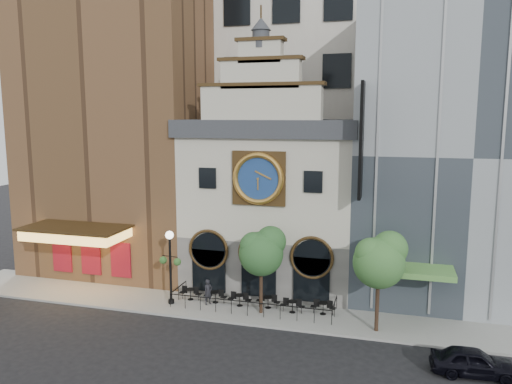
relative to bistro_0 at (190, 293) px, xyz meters
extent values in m
plane|color=black|center=(4.54, -2.78, -0.61)|extent=(120.00, 120.00, 0.00)
cube|color=gray|center=(4.54, -0.28, -0.54)|extent=(44.00, 5.00, 0.15)
cube|color=#605E5B|center=(4.54, 5.22, 1.54)|extent=(12.00, 8.00, 4.00)
cube|color=beige|center=(4.54, 5.22, 7.04)|extent=(12.00, 8.00, 7.00)
cube|color=#2D3035|center=(4.54, 5.22, 11.14)|extent=(12.60, 8.60, 1.20)
cube|color=#362510|center=(4.54, 1.14, 7.94)|extent=(3.60, 0.25, 3.60)
cylinder|color=navy|center=(4.54, 1.00, 7.94)|extent=(3.10, 0.12, 3.10)
torus|color=gold|center=(4.54, 0.92, 7.94)|extent=(3.46, 0.36, 3.46)
cylinder|color=#2D3035|center=(4.54, 1.62, 16.84)|extent=(1.10, 1.10, 1.10)
cone|color=#2D3035|center=(4.54, 1.62, 17.79)|extent=(1.30, 1.30, 0.80)
cube|color=brown|center=(-8.46, 7.22, 12.04)|extent=(14.00, 12.00, 25.00)
cube|color=#FFBF59|center=(-8.46, -0.48, 3.74)|extent=(7.00, 3.40, 0.70)
cube|color=#362510|center=(-8.46, -0.48, 4.19)|extent=(7.40, 3.80, 0.15)
cube|color=maroon|center=(-8.46, 1.17, 1.54)|extent=(5.60, 0.15, 2.60)
cube|color=gray|center=(17.54, 7.22, 9.54)|extent=(14.00, 12.00, 20.00)
cube|color=#5D9D47|center=(14.54, 0.02, 2.84)|extent=(4.50, 2.40, 0.35)
cube|color=black|center=(11.14, 0.22, 10.54)|extent=(0.18, 1.60, 7.00)
cube|color=beige|center=(4.54, 17.22, 19.39)|extent=(20.00, 16.00, 40.00)
cylinder|color=black|center=(0.00, 0.00, 0.28)|extent=(0.68, 0.68, 0.03)
cylinder|color=black|center=(0.00, 0.00, -0.09)|extent=(0.06, 0.06, 0.72)
cylinder|color=black|center=(1.84, -0.06, 0.28)|extent=(0.68, 0.68, 0.03)
cylinder|color=black|center=(1.84, -0.06, -0.09)|extent=(0.06, 0.06, 0.72)
cylinder|color=black|center=(3.59, -0.17, 0.28)|extent=(0.68, 0.68, 0.03)
cylinder|color=black|center=(3.59, -0.17, -0.09)|extent=(0.06, 0.06, 0.72)
cylinder|color=black|center=(5.49, -0.01, 0.28)|extent=(0.68, 0.68, 0.03)
cylinder|color=black|center=(5.49, -0.01, -0.09)|extent=(0.06, 0.06, 0.72)
cylinder|color=black|center=(7.17, -0.34, 0.28)|extent=(0.68, 0.68, 0.03)
cylinder|color=black|center=(7.17, -0.34, -0.09)|extent=(0.06, 0.06, 0.72)
cylinder|color=black|center=(9.10, -0.08, 0.28)|extent=(0.68, 0.68, 0.03)
cylinder|color=black|center=(9.10, -0.08, -0.09)|extent=(0.06, 0.06, 0.72)
imported|color=black|center=(17.24, -5.31, 0.08)|extent=(4.15, 1.84, 1.39)
imported|color=black|center=(1.48, -0.46, 0.39)|extent=(0.68, 0.75, 1.71)
cylinder|color=black|center=(-0.98, -0.98, 1.80)|extent=(0.16, 0.16, 4.53)
cylinder|color=black|center=(-0.98, -0.98, -0.33)|extent=(0.40, 0.40, 0.27)
sphere|color=white|center=(-0.98, -0.98, 4.24)|extent=(0.54, 0.54, 0.54)
sphere|color=#366327|center=(-1.52, -0.92, 2.48)|extent=(0.51, 0.51, 0.51)
sphere|color=#366327|center=(-0.44, -1.04, 2.48)|extent=(0.51, 0.51, 0.51)
cylinder|color=#382619|center=(5.25, -0.89, 1.05)|extent=(0.22, 0.22, 3.03)
sphere|color=#235321|center=(5.25, -0.89, 3.43)|extent=(2.81, 2.81, 2.81)
sphere|color=#235321|center=(5.79, -0.57, 4.19)|extent=(1.95, 1.95, 1.95)
sphere|color=#235321|center=(4.81, -1.11, 3.97)|extent=(1.73, 1.73, 1.73)
cylinder|color=#382619|center=(12.46, -1.68, 1.14)|extent=(0.23, 0.23, 3.20)
sphere|color=#326728|center=(12.46, -1.68, 3.66)|extent=(2.97, 2.97, 2.97)
sphere|color=#326728|center=(13.03, -1.33, 4.46)|extent=(2.06, 2.06, 2.06)
sphere|color=#326728|center=(12.00, -1.91, 4.23)|extent=(1.83, 1.83, 1.83)
camera|label=1|loc=(13.10, -30.21, 12.07)|focal=35.00mm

